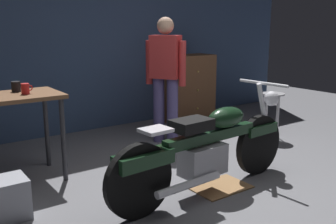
% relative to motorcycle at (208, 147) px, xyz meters
% --- Properties ---
extents(ground_plane, '(12.00, 12.00, 0.00)m').
position_rel_motorcycle_xyz_m(ground_plane, '(0.07, 0.01, -0.45)').
color(ground_plane, slate).
extents(back_wall, '(8.00, 0.12, 3.10)m').
position_rel_motorcycle_xyz_m(back_wall, '(0.07, 2.81, 1.10)').
color(back_wall, '#384C70').
rests_on(back_wall, ground_plane).
extents(motorcycle, '(2.19, 0.60, 1.00)m').
position_rel_motorcycle_xyz_m(motorcycle, '(0.00, 0.00, 0.00)').
color(motorcycle, black).
rests_on(motorcycle, ground_plane).
extents(person_standing, '(0.38, 0.50, 1.67)m').
position_rel_motorcycle_xyz_m(person_standing, '(0.61, 1.56, 0.48)').
color(person_standing, '#534A81').
rests_on(person_standing, ground_plane).
extents(shop_stool, '(0.32, 0.32, 0.64)m').
position_rel_motorcycle_xyz_m(shop_stool, '(1.95, 0.87, 0.05)').
color(shop_stool, '#B2B2B7').
rests_on(shop_stool, ground_plane).
extents(wooden_dresser, '(0.80, 0.47, 1.10)m').
position_rel_motorcycle_xyz_m(wooden_dresser, '(1.61, 2.31, 0.10)').
color(wooden_dresser, brown).
rests_on(wooden_dresser, ground_plane).
extents(drip_tray, '(0.56, 0.40, 0.01)m').
position_rel_motorcycle_xyz_m(drip_tray, '(0.17, 0.00, -0.44)').
color(drip_tray, olive).
rests_on(drip_tray, ground_plane).
extents(mug_red_diner, '(0.11, 0.08, 0.11)m').
position_rel_motorcycle_xyz_m(mug_red_diner, '(-1.28, 1.28, 0.50)').
color(mug_red_diner, red).
rests_on(mug_red_diner, workbench).
extents(mug_black_matte, '(0.12, 0.09, 0.11)m').
position_rel_motorcycle_xyz_m(mug_black_matte, '(-1.31, 1.48, 0.50)').
color(mug_black_matte, black).
rests_on(mug_black_matte, workbench).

